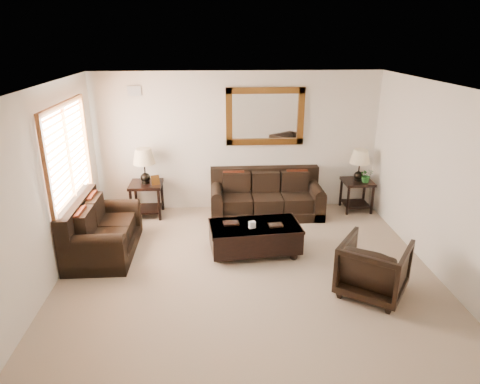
{
  "coord_description": "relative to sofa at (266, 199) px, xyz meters",
  "views": [
    {
      "loc": [
        -0.47,
        -5.64,
        3.33
      ],
      "look_at": [
        -0.07,
        0.6,
        1.02
      ],
      "focal_mm": 32.0,
      "sensor_mm": 36.0,
      "label": 1
    }
  ],
  "objects": [
    {
      "name": "room",
      "position": [
        -0.53,
        -2.08,
        1.03
      ],
      "size": [
        5.51,
        5.01,
        2.71
      ],
      "color": "gray",
      "rests_on": "ground"
    },
    {
      "name": "window",
      "position": [
        -3.23,
        -1.18,
        1.23
      ],
      "size": [
        0.07,
        1.96,
        1.66
      ],
      "color": "white",
      "rests_on": "room"
    },
    {
      "name": "mirror",
      "position": [
        0.0,
        0.39,
        1.53
      ],
      "size": [
        1.5,
        0.06,
        1.1
      ],
      "color": "#502910",
      "rests_on": "room"
    },
    {
      "name": "air_vent",
      "position": [
        -2.43,
        0.4,
        2.03
      ],
      "size": [
        0.25,
        0.02,
        0.18
      ],
      "primitive_type": "cube",
      "color": "#999999",
      "rests_on": "room"
    },
    {
      "name": "sofa",
      "position": [
        0.0,
        0.0,
        0.0
      ],
      "size": [
        2.13,
        0.92,
        0.87
      ],
      "color": "black",
      "rests_on": "room"
    },
    {
      "name": "loveseat",
      "position": [
        -2.84,
        -1.41,
        0.02
      ],
      "size": [
        0.95,
        1.6,
        0.9
      ],
      "rotation": [
        0.0,
        0.0,
        1.57
      ],
      "color": "black",
      "rests_on": "room"
    },
    {
      "name": "end_table_left",
      "position": [
        -2.3,
        0.08,
        0.55
      ],
      "size": [
        0.61,
        0.61,
        1.34
      ],
      "color": "black",
      "rests_on": "room"
    },
    {
      "name": "end_table_right",
      "position": [
        1.83,
        0.1,
        0.49
      ],
      "size": [
        0.57,
        0.57,
        1.24
      ],
      "color": "black",
      "rests_on": "room"
    },
    {
      "name": "coffee_table",
      "position": [
        -0.37,
        -1.57,
        -0.01
      ],
      "size": [
        1.5,
        0.9,
        0.61
      ],
      "rotation": [
        0.0,
        0.0,
        0.09
      ],
      "color": "black",
      "rests_on": "room"
    },
    {
      "name": "armchair",
      "position": [
        1.11,
        -2.83,
        0.11
      ],
      "size": [
        1.12,
        1.11,
        0.85
      ],
      "primitive_type": "imported",
      "rotation": [
        0.0,
        0.0,
        2.52
      ],
      "color": "black",
      "rests_on": "floor"
    },
    {
      "name": "potted_plant",
      "position": [
        1.95,
        -0.0,
        0.41
      ],
      "size": [
        0.29,
        0.31,
        0.22
      ],
      "primitive_type": "imported",
      "rotation": [
        0.0,
        0.0,
        0.13
      ],
      "color": "#1F541C",
      "rests_on": "end_table_right"
    }
  ]
}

